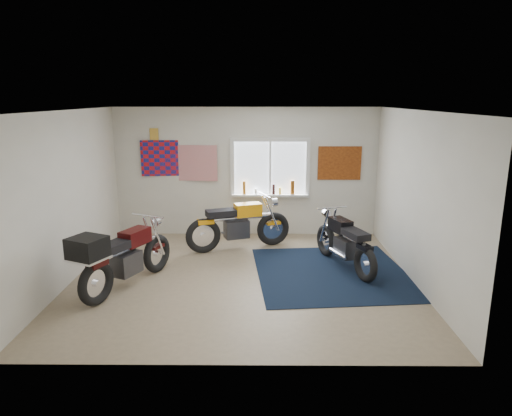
{
  "coord_description": "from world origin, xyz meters",
  "views": [
    {
      "loc": [
        0.28,
        -7.0,
        2.9
      ],
      "look_at": [
        0.22,
        0.4,
        1.09
      ],
      "focal_mm": 32.0,
      "sensor_mm": 36.0,
      "label": 1
    }
  ],
  "objects_px": {
    "yellow_triumph": "(239,226)",
    "maroon_tourer": "(121,257)",
    "navy_rug": "(332,272)",
    "black_chrome_bike": "(345,244)"
  },
  "relations": [
    {
      "from": "navy_rug",
      "to": "black_chrome_bike",
      "type": "xyz_separation_m",
      "value": [
        0.25,
        0.25,
        0.43
      ]
    },
    {
      "from": "black_chrome_bike",
      "to": "navy_rug",
      "type": "bearing_deg",
      "value": 115.31
    },
    {
      "from": "yellow_triumph",
      "to": "black_chrome_bike",
      "type": "bearing_deg",
      "value": -48.01
    },
    {
      "from": "yellow_triumph",
      "to": "black_chrome_bike",
      "type": "relative_size",
      "value": 1.1
    },
    {
      "from": "yellow_triumph",
      "to": "maroon_tourer",
      "type": "distance_m",
      "value": 2.62
    },
    {
      "from": "yellow_triumph",
      "to": "black_chrome_bike",
      "type": "height_order",
      "value": "yellow_triumph"
    },
    {
      "from": "black_chrome_bike",
      "to": "maroon_tourer",
      "type": "xyz_separation_m",
      "value": [
        -3.57,
        -0.99,
        0.11
      ]
    },
    {
      "from": "yellow_triumph",
      "to": "black_chrome_bike",
      "type": "xyz_separation_m",
      "value": [
        1.88,
        -1.0,
        -0.03
      ]
    },
    {
      "from": "yellow_triumph",
      "to": "maroon_tourer",
      "type": "bearing_deg",
      "value": -150.31
    },
    {
      "from": "navy_rug",
      "to": "black_chrome_bike",
      "type": "distance_m",
      "value": 0.55
    }
  ]
}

